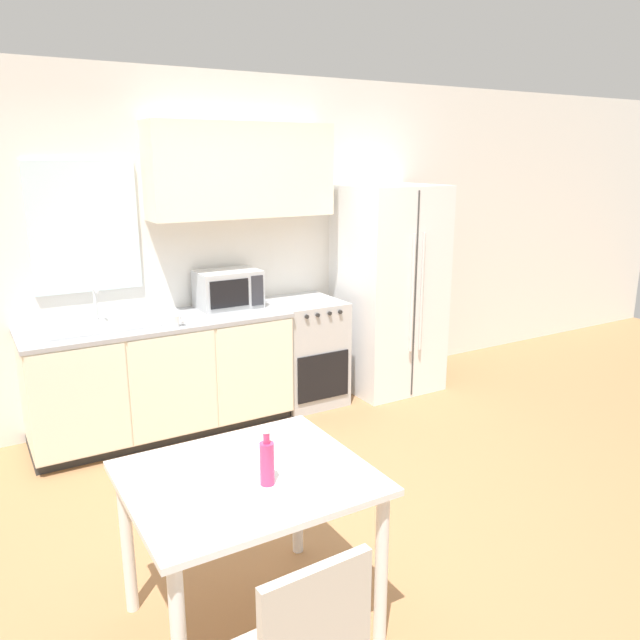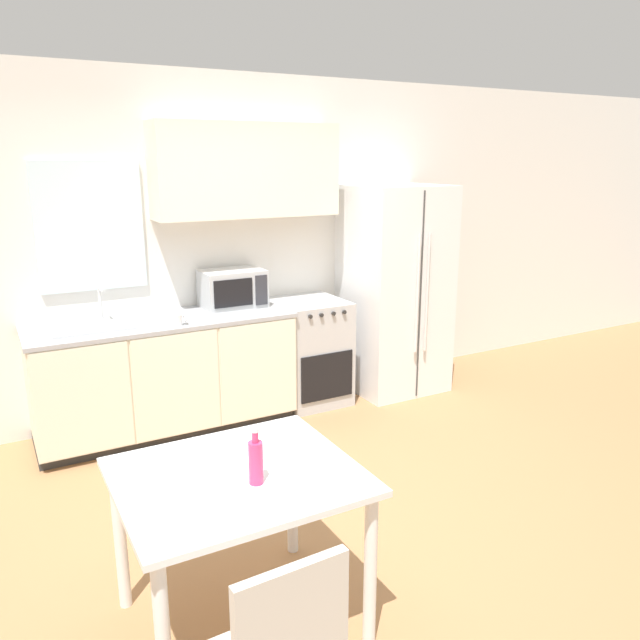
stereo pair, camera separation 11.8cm
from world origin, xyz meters
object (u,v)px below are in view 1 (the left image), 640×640
(microwave, at_px, (228,289))
(drink_bottle, at_px, (267,462))
(refrigerator, at_px, (389,289))
(coffee_mug, at_px, (174,321))
(oven_range, at_px, (305,351))
(dining_table, at_px, (248,498))

(microwave, distance_m, drink_bottle, 2.61)
(refrigerator, relative_size, coffee_mug, 15.38)
(coffee_mug, bearing_deg, refrigerator, 5.28)
(oven_range, height_order, drink_bottle, drink_bottle)
(oven_range, distance_m, coffee_mug, 1.31)
(oven_range, bearing_deg, microwave, 170.03)
(microwave, xyz_separation_m, coffee_mug, (-0.56, -0.36, -0.11))
(refrigerator, distance_m, dining_table, 3.22)
(refrigerator, height_order, dining_table, refrigerator)
(refrigerator, relative_size, microwave, 3.72)
(microwave, bearing_deg, refrigerator, -6.72)
(oven_range, distance_m, refrigerator, 0.95)
(drink_bottle, bearing_deg, dining_table, 109.86)
(oven_range, xyz_separation_m, coffee_mug, (-1.20, -0.25, 0.48))
(dining_table, bearing_deg, refrigerator, 42.78)
(microwave, height_order, drink_bottle, microwave)
(refrigerator, distance_m, microwave, 1.48)
(oven_range, distance_m, drink_bottle, 2.81)
(drink_bottle, bearing_deg, microwave, 70.91)
(oven_range, bearing_deg, refrigerator, -4.20)
(microwave, distance_m, coffee_mug, 0.68)
(oven_range, relative_size, coffee_mug, 7.50)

